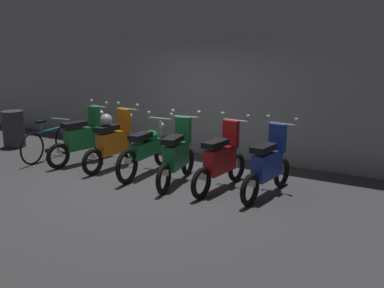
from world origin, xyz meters
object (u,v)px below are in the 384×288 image
object	(u,v)px
motorbike_slot_0	(83,138)
trash_bin	(14,129)
motorbike_slot_4	(221,160)
bicycle	(49,143)
motorbike_slot_3	(177,155)
motorbike_slot_5	(268,165)
motorbike_slot_2	(147,149)
motorbike_slot_1	(114,141)

from	to	relation	value
motorbike_slot_0	trash_bin	size ratio (longest dim) A/B	1.89
motorbike_slot_4	bicycle	world-z (taller)	motorbike_slot_4
motorbike_slot_3	motorbike_slot_5	distance (m)	1.67
motorbike_slot_2	motorbike_slot_3	distance (m)	0.84
motorbike_slot_3	motorbike_slot_2	bearing A→B (deg)	166.99
motorbike_slot_0	bicycle	bearing A→B (deg)	-171.23
motorbike_slot_1	motorbike_slot_4	world-z (taller)	same
motorbike_slot_1	trash_bin	size ratio (longest dim) A/B	1.91
motorbike_slot_5	motorbike_slot_2	bearing A→B (deg)	-179.05
motorbike_slot_4	trash_bin	distance (m)	5.77
motorbike_slot_2	motorbike_slot_4	bearing A→B (deg)	-2.42
motorbike_slot_2	bicycle	xyz separation A→B (m)	(-2.51, -0.16, -0.13)
motorbike_slot_1	motorbike_slot_3	xyz separation A→B (m)	(1.63, -0.18, -0.04)
bicycle	trash_bin	bearing A→B (deg)	167.98
motorbike_slot_4	trash_bin	xyz separation A→B (m)	(-5.76, 0.25, -0.09)
motorbike_slot_3	motorbike_slot_4	bearing A→B (deg)	8.13
motorbike_slot_1	bicycle	bearing A→B (deg)	-174.81
bicycle	motorbike_slot_0	bearing A→B (deg)	8.77
motorbike_slot_0	trash_bin	world-z (taller)	motorbike_slot_0
trash_bin	motorbike_slot_4	bearing A→B (deg)	-2.51
bicycle	motorbike_slot_2	bearing A→B (deg)	3.63
motorbike_slot_0	trash_bin	xyz separation A→B (m)	(-2.48, 0.21, -0.09)
motorbike_slot_3	motorbike_slot_0	bearing A→B (deg)	176.15
motorbike_slot_3	trash_bin	distance (m)	4.95
motorbike_slot_2	motorbike_slot_4	distance (m)	1.65
motorbike_slot_4	motorbike_slot_3	bearing A→B (deg)	-171.87
bicycle	motorbike_slot_3	bearing A→B (deg)	-0.50
motorbike_slot_0	motorbike_slot_5	bearing A→B (deg)	0.90
motorbike_slot_4	motorbike_slot_5	world-z (taller)	same
motorbike_slot_2	motorbike_slot_4	world-z (taller)	motorbike_slot_4
motorbike_slot_2	motorbike_slot_5	distance (m)	2.47
motorbike_slot_0	bicycle	distance (m)	0.90
motorbike_slot_3	bicycle	distance (m)	3.33
motorbike_slot_4	motorbike_slot_5	bearing A→B (deg)	7.65
motorbike_slot_0	motorbike_slot_4	size ratio (longest dim) A/B	0.99
motorbike_slot_5	motorbike_slot_1	bearing A→B (deg)	-179.20
motorbike_slot_1	motorbike_slot_5	distance (m)	3.29
motorbike_slot_1	motorbike_slot_5	bearing A→B (deg)	0.80
motorbike_slot_0	motorbike_slot_1	xyz separation A→B (m)	(0.81, 0.02, 0.04)
motorbike_slot_3	motorbike_slot_4	distance (m)	0.84
motorbike_slot_0	bicycle	size ratio (longest dim) A/B	0.97
motorbike_slot_4	bicycle	size ratio (longest dim) A/B	0.98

